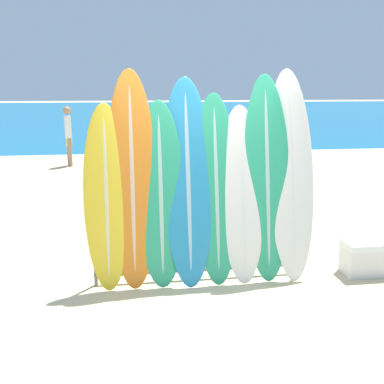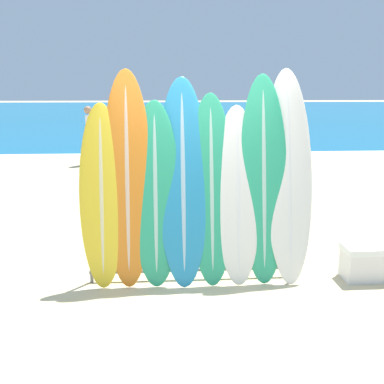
# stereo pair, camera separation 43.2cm
# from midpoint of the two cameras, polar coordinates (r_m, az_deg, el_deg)

# --- Properties ---
(ground_plane) EXTENTS (160.00, 160.00, 0.00)m
(ground_plane) POSITION_cam_midpoint_polar(r_m,az_deg,el_deg) (5.27, 3.23, -12.38)
(ground_plane) COLOR #CCB789
(ocean_water) EXTENTS (120.00, 60.00, 0.01)m
(ocean_water) POSITION_cam_midpoint_polar(r_m,az_deg,el_deg) (44.94, -3.25, 10.16)
(ocean_water) COLOR #146693
(ocean_water) RESTS_ON ground_plane
(surfboard_rack) EXTENTS (2.55, 0.04, 0.88)m
(surfboard_rack) POSITION_cam_midpoint_polar(r_m,az_deg,el_deg) (5.38, 2.91, -6.34)
(surfboard_rack) COLOR slate
(surfboard_rack) RESTS_ON ground_plane
(surfboard_slot_0) EXTENTS (0.52, 0.44, 2.11)m
(surfboard_slot_0) POSITION_cam_midpoint_polar(r_m,az_deg,el_deg) (5.19, -9.06, -0.54)
(surfboard_slot_0) COLOR yellow
(surfboard_slot_0) RESTS_ON ground_plane
(surfboard_slot_1) EXTENTS (0.56, 0.50, 2.49)m
(surfboard_slot_1) POSITION_cam_midpoint_polar(r_m,az_deg,el_deg) (5.17, -5.85, 1.62)
(surfboard_slot_1) COLOR orange
(surfboard_slot_1) RESTS_ON ground_plane
(surfboard_slot_2) EXTENTS (0.57, 0.47, 2.14)m
(surfboard_slot_2) POSITION_cam_midpoint_polar(r_m,az_deg,el_deg) (5.18, -2.28, -0.26)
(surfboard_slot_2) COLOR #289E70
(surfboard_slot_2) RESTS_ON ground_plane
(surfboard_slot_3) EXTENTS (0.60, 0.65, 2.40)m
(surfboard_slot_3) POSITION_cam_midpoint_polar(r_m,az_deg,el_deg) (5.21, 1.23, 1.30)
(surfboard_slot_3) COLOR teal
(surfboard_slot_3) RESTS_ON ground_plane
(surfboard_slot_4) EXTENTS (0.53, 0.55, 2.22)m
(surfboard_slot_4) POSITION_cam_midpoint_polar(r_m,az_deg,el_deg) (5.25, 4.86, 0.33)
(surfboard_slot_4) COLOR #289E70
(surfboard_slot_4) RESTS_ON ground_plane
(surfboard_slot_5) EXTENTS (0.54, 0.54, 2.08)m
(surfboard_slot_5) POSITION_cam_midpoint_polar(r_m,az_deg,el_deg) (5.30, 8.18, -0.42)
(surfboard_slot_5) COLOR silver
(surfboard_slot_5) RESTS_ON ground_plane
(surfboard_slot_6) EXTENTS (0.57, 0.55, 2.44)m
(surfboard_slot_6) POSITION_cam_midpoint_polar(r_m,az_deg,el_deg) (5.37, 11.36, 1.58)
(surfboard_slot_6) COLOR #289E70
(surfboard_slot_6) RESTS_ON ground_plane
(surfboard_slot_7) EXTENTS (0.57, 0.69, 2.50)m
(surfboard_slot_7) POSITION_cam_midpoint_polar(r_m,az_deg,el_deg) (5.47, 14.39, 1.99)
(surfboard_slot_7) COLOR silver
(surfboard_slot_7) RESTS_ON ground_plane
(person_near_water) EXTENTS (0.28, 0.26, 1.65)m
(person_near_water) POSITION_cam_midpoint_polar(r_m,az_deg,el_deg) (11.23, -7.44, 5.98)
(person_near_water) COLOR #A87A5B
(person_near_water) RESTS_ON ground_plane
(person_mid_beach) EXTENTS (0.23, 0.29, 1.75)m
(person_mid_beach) POSITION_cam_midpoint_polar(r_m,az_deg,el_deg) (13.83, -12.08, 7.34)
(person_mid_beach) COLOR #A87A5B
(person_mid_beach) RESTS_ON ground_plane
(cooler_box) EXTENTS (0.61, 0.35, 0.42)m
(cooler_box) POSITION_cam_midpoint_polar(r_m,az_deg,el_deg) (5.95, 23.42, -8.22)
(cooler_box) COLOR silver
(cooler_box) RESTS_ON ground_plane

